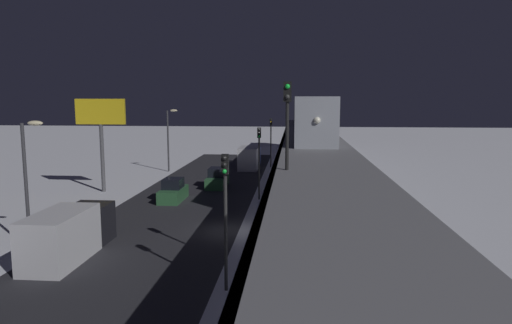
% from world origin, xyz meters
% --- Properties ---
extents(ground_plane, '(240.00, 240.00, 0.00)m').
position_xyz_m(ground_plane, '(0.00, 0.00, 0.00)').
color(ground_plane, white).
extents(avenue_asphalt, '(11.00, 86.07, 0.01)m').
position_xyz_m(avenue_asphalt, '(4.71, 0.00, 0.00)').
color(avenue_asphalt, '#28282D').
rests_on(avenue_asphalt, ground_plane).
extents(elevated_railway, '(5.00, 86.07, 5.63)m').
position_xyz_m(elevated_railway, '(-5.84, 0.00, 4.85)').
color(elevated_railway, slate).
rests_on(elevated_railway, ground_plane).
extents(subway_train, '(2.94, 55.47, 3.40)m').
position_xyz_m(subway_train, '(-5.93, -27.56, 7.41)').
color(subway_train, '#999EA8').
rests_on(subway_train, elevated_railway).
extents(rail_signal, '(0.36, 0.41, 4.00)m').
position_xyz_m(rail_signal, '(-4.16, 9.12, 8.36)').
color(rail_signal, black).
rests_on(rail_signal, elevated_railway).
extents(sedan_green, '(1.80, 4.15, 1.97)m').
position_xyz_m(sedan_green, '(6.11, -8.86, 0.80)').
color(sedan_green, '#2D6038').
rests_on(sedan_green, ground_plane).
extents(sedan_green_2, '(1.80, 4.38, 1.97)m').
position_xyz_m(sedan_green_2, '(3.31, -15.44, 0.80)').
color(sedan_green_2, '#2D6038').
rests_on(sedan_green_2, ground_plane).
extents(box_truck, '(2.40, 7.40, 2.80)m').
position_xyz_m(box_truck, '(8.11, 5.85, 1.35)').
color(box_truck, black).
rests_on(box_truck, ground_plane).
extents(delivery_van, '(2.40, 7.40, 2.80)m').
position_xyz_m(delivery_van, '(1.31, -28.78, 1.35)').
color(delivery_van, navy).
rests_on(delivery_van, ground_plane).
extents(traffic_light_near, '(0.32, 0.44, 6.40)m').
position_xyz_m(traffic_light_near, '(-1.39, 9.71, 4.20)').
color(traffic_light_near, '#2D2D2D').
rests_on(traffic_light_near, ground_plane).
extents(traffic_light_mid, '(0.32, 0.44, 6.40)m').
position_xyz_m(traffic_light_mid, '(-1.39, -9.97, 4.20)').
color(traffic_light_mid, '#2D2D2D').
rests_on(traffic_light_mid, ground_plane).
extents(traffic_light_far, '(0.32, 0.44, 6.40)m').
position_xyz_m(traffic_light_far, '(-1.39, -29.66, 4.20)').
color(traffic_light_far, '#2D2D2D').
rests_on(traffic_light_far, ground_plane).
extents(commercial_billboard, '(4.80, 0.36, 8.90)m').
position_xyz_m(commercial_billboard, '(13.86, -12.21, 6.83)').
color(commercial_billboard, '#4C4C51').
rests_on(commercial_billboard, ground_plane).
extents(street_lamp_near, '(1.35, 0.44, 7.65)m').
position_xyz_m(street_lamp_near, '(10.78, 5.00, 4.81)').
color(street_lamp_near, '#38383D').
rests_on(street_lamp_near, ground_plane).
extents(street_lamp_far, '(1.35, 0.44, 7.65)m').
position_xyz_m(street_lamp_far, '(10.78, -25.00, 4.81)').
color(street_lamp_far, '#38383D').
rests_on(street_lamp_far, ground_plane).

